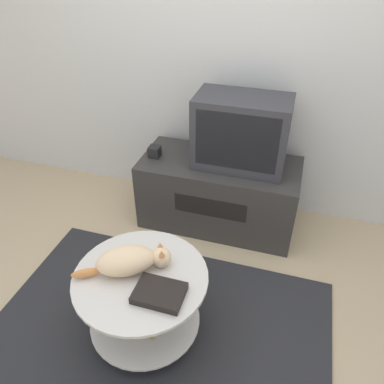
{
  "coord_description": "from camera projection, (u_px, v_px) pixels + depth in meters",
  "views": [
    {
      "loc": [
        0.59,
        -1.16,
        2.01
      ],
      "look_at": [
        0.04,
        0.65,
        0.66
      ],
      "focal_mm": 35.0,
      "sensor_mm": 36.0,
      "label": 1
    }
  ],
  "objects": [
    {
      "name": "tv_stand",
      "position": [
        219.0,
        193.0,
        2.97
      ],
      "size": [
        1.2,
        0.56,
        0.56
      ],
      "color": "#33302D",
      "rests_on": "ground_plane"
    },
    {
      "name": "wall_back",
      "position": [
        224.0,
        47.0,
        2.68
      ],
      "size": [
        8.0,
        0.05,
        2.6
      ],
      "color": "silver",
      "rests_on": "ground_plane"
    },
    {
      "name": "speaker",
      "position": [
        155.0,
        152.0,
        2.86
      ],
      "size": [
        0.09,
        0.09,
        0.09
      ],
      "color": "black",
      "rests_on": "tv_stand"
    },
    {
      "name": "rug",
      "position": [
        154.0,
        342.0,
        2.2
      ],
      "size": [
        2.01,
        1.51,
        0.02
      ],
      "color": "#28282B",
      "rests_on": "ground_plane"
    },
    {
      "name": "coffee_table",
      "position": [
        143.0,
        298.0,
        2.08
      ],
      "size": [
        0.72,
        0.72,
        0.48
      ],
      "color": "#B2B2B7",
      "rests_on": "rug"
    },
    {
      "name": "cat",
      "position": [
        130.0,
        260.0,
        1.97
      ],
      "size": [
        0.48,
        0.32,
        0.15
      ],
      "rotation": [
        0.0,
        0.0,
        0.53
      ],
      "color": "beige",
      "rests_on": "coffee_table"
    },
    {
      "name": "ground_plane",
      "position": [
        154.0,
        343.0,
        2.21
      ],
      "size": [
        12.0,
        12.0,
        0.0
      ],
      "primitive_type": "plane",
      "color": "tan"
    },
    {
      "name": "dvd_box",
      "position": [
        159.0,
        293.0,
        1.86
      ],
      "size": [
        0.25,
        0.18,
        0.04
      ],
      "color": "black",
      "rests_on": "coffee_table"
    },
    {
      "name": "tv",
      "position": [
        241.0,
        133.0,
        2.64
      ],
      "size": [
        0.66,
        0.37,
        0.52
      ],
      "color": "#333338",
      "rests_on": "tv_stand"
    }
  ]
}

